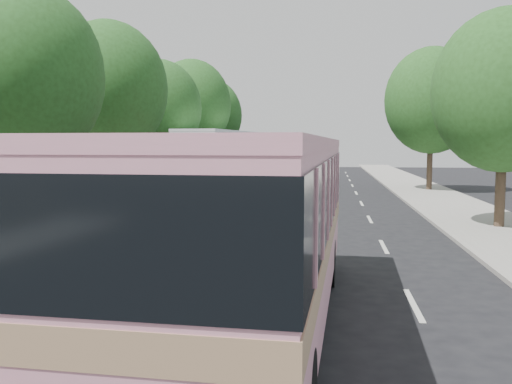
% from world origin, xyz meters
% --- Properties ---
extents(ground, '(120.00, 120.00, 0.00)m').
position_xyz_m(ground, '(0.00, 0.00, 0.00)').
color(ground, black).
rests_on(ground, ground).
extents(sidewalk_left, '(4.00, 90.00, 0.15)m').
position_xyz_m(sidewalk_left, '(-8.50, 20.00, 0.07)').
color(sidewalk_left, '#9E998E').
rests_on(sidewalk_left, ground).
extents(sidewalk_right, '(4.00, 90.00, 0.12)m').
position_xyz_m(sidewalk_right, '(8.50, 20.00, 0.06)').
color(sidewalk_right, '#9E998E').
rests_on(sidewalk_right, ground).
extents(low_wall, '(0.30, 90.00, 1.50)m').
position_xyz_m(low_wall, '(-10.30, 20.00, 0.90)').
color(low_wall, '#9E998E').
rests_on(low_wall, sidewalk_left).
extents(tree_left_b, '(5.70, 5.70, 8.88)m').
position_xyz_m(tree_left_b, '(-8.42, 5.94, 5.82)').
color(tree_left_b, '#38281E').
rests_on(tree_left_b, ground).
extents(tree_left_c, '(6.00, 6.00, 9.35)m').
position_xyz_m(tree_left_c, '(-8.62, 13.94, 6.12)').
color(tree_left_c, '#38281E').
rests_on(tree_left_c, ground).
extents(tree_left_d, '(5.52, 5.52, 8.60)m').
position_xyz_m(tree_left_d, '(-8.52, 21.94, 5.63)').
color(tree_left_d, '#38281E').
rests_on(tree_left_d, ground).
extents(tree_left_e, '(6.30, 6.30, 9.82)m').
position_xyz_m(tree_left_e, '(-8.42, 29.94, 6.43)').
color(tree_left_e, '#38281E').
rests_on(tree_left_e, ground).
extents(tree_left_f, '(5.88, 5.88, 9.16)m').
position_xyz_m(tree_left_f, '(-8.62, 37.94, 6.00)').
color(tree_left_f, '#38281E').
rests_on(tree_left_f, ground).
extents(tree_right_near, '(5.10, 5.10, 7.95)m').
position_xyz_m(tree_right_near, '(8.78, 7.94, 5.20)').
color(tree_right_near, '#38281E').
rests_on(tree_right_near, ground).
extents(tree_right_far, '(6.00, 6.00, 9.35)m').
position_xyz_m(tree_right_far, '(9.08, 23.94, 6.12)').
color(tree_right_far, '#38281E').
rests_on(tree_right_far, ground).
extents(pink_bus, '(2.97, 10.20, 3.22)m').
position_xyz_m(pink_bus, '(1.30, -3.82, 2.01)').
color(pink_bus, pink).
rests_on(pink_bus, ground).
extents(pink_taxi, '(1.87, 4.55, 1.54)m').
position_xyz_m(pink_taxi, '(-1.88, 10.18, 0.77)').
color(pink_taxi, '#FF167C').
rests_on(pink_taxi, ground).
extents(white_pickup, '(2.52, 5.68, 1.62)m').
position_xyz_m(white_pickup, '(-4.50, 12.85, 0.81)').
color(white_pickup, white).
rests_on(white_pickup, ground).
extents(tour_coach_front, '(4.03, 13.51, 3.98)m').
position_xyz_m(tour_coach_front, '(-4.83, 24.64, 2.40)').
color(tour_coach_front, white).
rests_on(tour_coach_front, ground).
extents(tour_coach_rear, '(3.12, 10.85, 3.20)m').
position_xyz_m(tour_coach_rear, '(-5.49, 33.11, 1.93)').
color(tour_coach_rear, silver).
rests_on(tour_coach_rear, ground).
extents(taxi_roof_sign, '(0.55, 0.19, 0.18)m').
position_xyz_m(taxi_roof_sign, '(-1.88, 10.18, 1.63)').
color(taxi_roof_sign, silver).
rests_on(taxi_roof_sign, pink_taxi).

